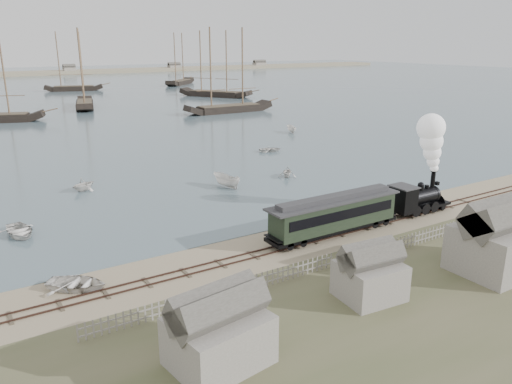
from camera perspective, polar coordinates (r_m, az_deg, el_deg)
ground at (r=42.83m, az=-0.56°, el=-6.07°), size 600.00×600.00×0.00m
harbor_water at (r=205.35m, az=-26.70°, el=10.45°), size 600.00×336.00×0.06m
rail_track at (r=41.26m, az=0.90°, el=-6.93°), size 120.00×1.80×0.16m
picket_fence_west at (r=34.45m, az=-3.75°, el=-12.15°), size 19.00×0.10×1.20m
picket_fence_east at (r=45.36m, az=18.28°, el=-5.62°), size 15.00×0.10×1.20m
shed_left at (r=28.58m, az=-4.20°, el=-18.91°), size 5.00×4.00×4.10m
shed_mid at (r=35.46m, az=12.73°, el=-11.66°), size 4.00×3.50×3.60m
shed_right at (r=42.35m, az=25.48°, el=-8.10°), size 6.00×5.00×5.10m
locomotive at (r=52.62m, az=19.17°, el=2.43°), size 7.69×2.87×9.58m
passenger_coach at (r=44.73m, az=8.94°, el=-2.42°), size 13.48×2.60×3.27m
beached_dinghy at (r=37.62m, az=-19.82°, el=-9.80°), size 5.06×5.23×0.88m
rowboat_0 at (r=49.22m, az=-25.42°, el=-4.03°), size 4.70×3.62×0.90m
rowboat_1 at (r=61.00m, az=-19.14°, el=0.86°), size 3.60×3.80×1.57m
rowboat_2 at (r=59.09m, az=-3.42°, el=1.28°), size 4.35×2.58×1.58m
rowboat_3 at (r=78.57m, az=1.64°, el=4.90°), size 3.35×4.03×0.72m
rowboat_4 at (r=63.65m, az=3.60°, el=2.33°), size 3.49×3.46×1.39m
rowboat_5 at (r=95.28m, az=4.06°, el=7.18°), size 3.71×2.33×1.34m
schooner_3 at (r=137.77m, az=-19.35°, el=13.19°), size 9.25×20.24×20.00m
schooner_4 at (r=122.59m, az=-3.17°, el=13.73°), size 22.43×5.41×20.00m
schooner_5 at (r=158.79m, az=-4.75°, el=14.41°), size 17.44×22.96×20.00m
schooner_8 at (r=188.07m, az=-20.38°, el=13.83°), size 19.75×9.53×20.00m
schooner_9 at (r=205.45m, az=-8.77°, el=14.82°), size 18.42×18.33×20.00m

